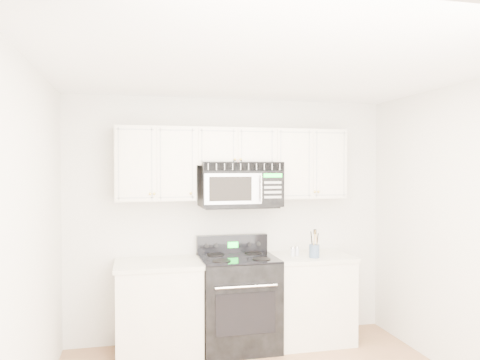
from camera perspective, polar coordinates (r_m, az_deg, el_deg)
name	(u,v)px	position (r m, az deg, el deg)	size (l,w,h in m)	color
room	(280,244)	(3.46, 4.94, -7.78)	(3.51, 3.51, 2.61)	#98674E
base_cabinet_left	(159,311)	(4.90, -9.88, -15.47)	(0.86, 0.65, 0.92)	silver
base_cabinet_right	(310,301)	(5.24, 8.48, -14.34)	(0.86, 0.65, 0.92)	silver
range	(238,300)	(4.98, -0.25, -14.47)	(0.78, 0.71, 1.12)	black
upper_cabinets	(234,160)	(4.94, -0.75, 2.42)	(2.44, 0.37, 0.75)	silver
microwave	(240,184)	(4.91, -0.01, -0.50)	(0.84, 0.47, 0.47)	black
utensil_crock	(314,251)	(4.97, 9.04, -8.49)	(0.11, 0.11, 0.29)	#4A5D81
shaker_salt	(293,252)	(5.01, 6.44, -8.66)	(0.04, 0.04, 0.10)	silver
shaker_pepper	(297,251)	(5.05, 6.97, -8.60)	(0.04, 0.04, 0.10)	silver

